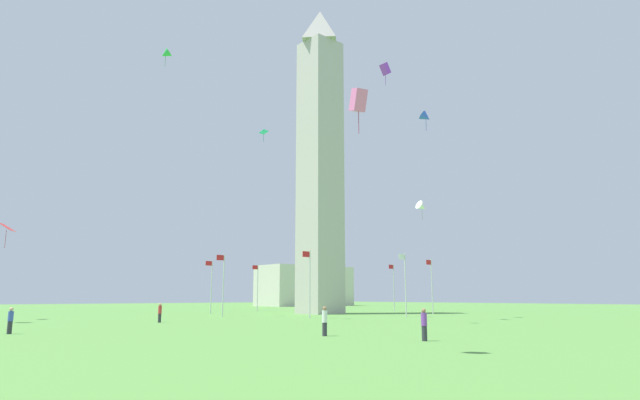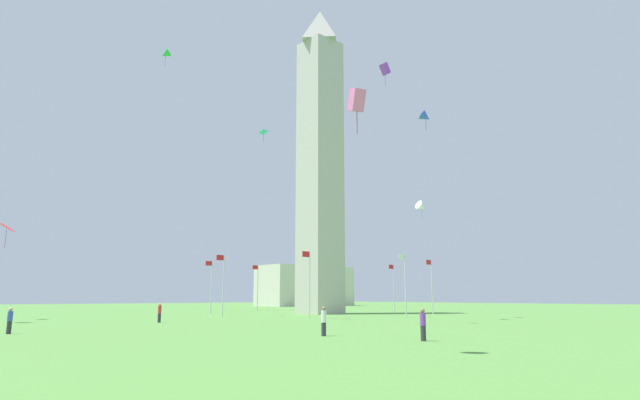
% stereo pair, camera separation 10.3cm
% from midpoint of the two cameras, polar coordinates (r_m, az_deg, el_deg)
% --- Properties ---
extents(ground_plane, '(260.00, 260.00, 0.00)m').
position_cam_midpoint_polar(ground_plane, '(75.14, -0.04, -12.11)').
color(ground_plane, '#548C3D').
extents(obelisk_monument, '(5.01, 5.01, 45.53)m').
position_cam_midpoint_polar(obelisk_monument, '(77.83, -0.04, 4.89)').
color(obelisk_monument, '#B7B2A8').
rests_on(obelisk_monument, ground).
extents(flagpole_n, '(1.12, 0.14, 7.46)m').
position_cam_midpoint_polar(flagpole_n, '(66.05, -10.41, -8.63)').
color(flagpole_n, silver).
rests_on(flagpole_n, ground).
extents(flagpole_ne, '(1.12, 0.14, 7.46)m').
position_cam_midpoint_polar(flagpole_ne, '(59.69, -1.20, -8.63)').
color(flagpole_ne, silver).
rests_on(flagpole_ne, ground).
extents(flagpole_e, '(1.12, 0.14, 7.46)m').
position_cam_midpoint_polar(flagpole_e, '(64.17, 9.06, -8.62)').
color(flagpole_e, silver).
rests_on(flagpole_e, ground).
extents(flagpole_se, '(1.12, 0.14, 7.46)m').
position_cam_midpoint_polar(flagpole_se, '(75.51, 11.84, -8.77)').
color(flagpole_se, silver).
rests_on(flagpole_se, ground).
extents(flagpole_s, '(1.12, 0.14, 7.46)m').
position_cam_midpoint_polar(flagpole_s, '(85.96, 7.86, -9.05)').
color(flagpole_s, silver).
rests_on(flagpole_s, ground).
extents(flagpole_sw, '(1.12, 0.14, 7.46)m').
position_cam_midpoint_polar(flagpole_sw, '(90.50, 0.67, -9.20)').
color(flagpole_sw, silver).
rests_on(flagpole_sw, ground).
extents(flagpole_w, '(1.12, 0.14, 7.46)m').
position_cam_midpoint_polar(flagpole_w, '(87.38, -6.79, -9.09)').
color(flagpole_w, silver).
rests_on(flagpole_w, ground).
extents(flagpole_nw, '(1.12, 0.14, 7.46)m').
position_cam_midpoint_polar(flagpole_nw, '(77.78, -11.64, -8.81)').
color(flagpole_nw, silver).
rests_on(flagpole_nw, ground).
extents(person_white_shirt, '(0.32, 0.32, 1.77)m').
position_cam_midpoint_polar(person_white_shirt, '(33.15, 0.41, -12.87)').
color(person_white_shirt, '#2D2D38').
rests_on(person_white_shirt, ground).
extents(person_purple_shirt, '(0.32, 0.32, 1.73)m').
position_cam_midpoint_polar(person_purple_shirt, '(30.00, 11.01, -13.00)').
color(person_purple_shirt, '#2D2D38').
rests_on(person_purple_shirt, ground).
extents(person_blue_shirt, '(0.32, 0.32, 1.68)m').
position_cam_midpoint_polar(person_blue_shirt, '(40.16, -30.35, -11.11)').
color(person_blue_shirt, '#2D2D38').
rests_on(person_blue_shirt, ground).
extents(person_red_shirt, '(0.32, 0.32, 1.78)m').
position_cam_midpoint_polar(person_red_shirt, '(52.17, -16.86, -11.50)').
color(person_red_shirt, '#2D2D38').
rests_on(person_red_shirt, ground).
extents(kite_cyan_diamond, '(0.99, 0.96, 1.30)m').
position_cam_midpoint_polar(kite_cyan_diamond, '(59.72, -6.10, 7.22)').
color(kite_cyan_diamond, '#33C6D1').
extents(kite_red_diamond, '(2.01, 2.08, 2.66)m').
position_cam_midpoint_polar(kite_red_diamond, '(65.88, -30.61, -2.57)').
color(kite_red_diamond, red).
extents(kite_white_delta, '(1.26, 1.09, 1.80)m').
position_cam_midpoint_polar(kite_white_delta, '(49.80, 10.82, -0.72)').
color(kite_white_delta, white).
extents(kite_blue_delta, '(1.88, 1.97, 2.46)m').
position_cam_midpoint_polar(kite_blue_delta, '(64.79, 11.24, 8.71)').
color(kite_blue_delta, blue).
extents(kite_purple_box, '(1.24, 0.70, 2.62)m').
position_cam_midpoint_polar(kite_purple_box, '(60.22, 6.96, 13.78)').
color(kite_purple_box, purple).
extents(kite_green_delta, '(1.99, 1.94, 2.51)m').
position_cam_midpoint_polar(kite_green_delta, '(74.26, -16.27, 14.80)').
color(kite_green_delta, green).
extents(kite_pink_box, '(0.77, 0.96, 2.11)m').
position_cam_midpoint_polar(kite_pink_box, '(24.12, 4.01, 10.62)').
color(kite_pink_box, pink).
extents(distant_building, '(24.42, 11.09, 10.03)m').
position_cam_midpoint_polar(distant_building, '(138.73, -1.65, -9.21)').
color(distant_building, beige).
rests_on(distant_building, ground).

